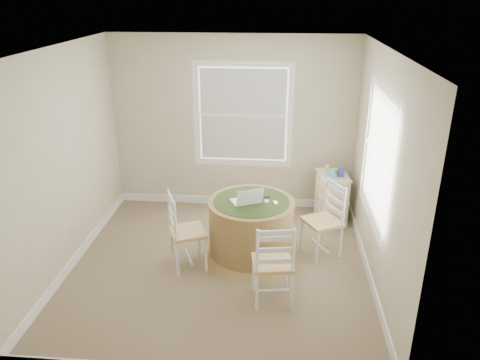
{
  "coord_description": "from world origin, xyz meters",
  "views": [
    {
      "loc": [
        0.68,
        -4.88,
        3.18
      ],
      "look_at": [
        0.22,
        0.45,
        0.97
      ],
      "focal_mm": 35.0,
      "sensor_mm": 36.0,
      "label": 1
    }
  ],
  "objects_px": {
    "chair_right": "(322,221)",
    "corner_chest": "(331,197)",
    "round_table": "(251,226)",
    "laptop": "(247,200)",
    "chair_left": "(188,231)",
    "chair_near": "(273,262)"
  },
  "relations": [
    {
      "from": "chair_near",
      "to": "chair_left",
      "type": "bearing_deg",
      "value": -38.82
    },
    {
      "from": "chair_near",
      "to": "laptop",
      "type": "distance_m",
      "value": 0.97
    },
    {
      "from": "round_table",
      "to": "corner_chest",
      "type": "bearing_deg",
      "value": 27.73
    },
    {
      "from": "chair_right",
      "to": "corner_chest",
      "type": "xyz_separation_m",
      "value": [
        0.21,
        0.98,
        -0.11
      ]
    },
    {
      "from": "laptop",
      "to": "corner_chest",
      "type": "xyz_separation_m",
      "value": [
        1.15,
        1.13,
        -0.43
      ]
    },
    {
      "from": "round_table",
      "to": "chair_right",
      "type": "bearing_deg",
      "value": -10.35
    },
    {
      "from": "laptop",
      "to": "corner_chest",
      "type": "distance_m",
      "value": 1.67
    },
    {
      "from": "round_table",
      "to": "chair_left",
      "type": "bearing_deg",
      "value": -175.3
    },
    {
      "from": "chair_near",
      "to": "corner_chest",
      "type": "relative_size",
      "value": 1.31
    },
    {
      "from": "chair_left",
      "to": "corner_chest",
      "type": "bearing_deg",
      "value": -76.08
    },
    {
      "from": "chair_left",
      "to": "chair_right",
      "type": "height_order",
      "value": "same"
    },
    {
      "from": "round_table",
      "to": "chair_left",
      "type": "relative_size",
      "value": 1.32
    },
    {
      "from": "corner_chest",
      "to": "round_table",
      "type": "bearing_deg",
      "value": -142.86
    },
    {
      "from": "chair_left",
      "to": "chair_near",
      "type": "xyz_separation_m",
      "value": [
        1.03,
        -0.6,
        0.0
      ]
    },
    {
      "from": "chair_near",
      "to": "laptop",
      "type": "xyz_separation_m",
      "value": [
        -0.34,
        0.85,
        0.32
      ]
    },
    {
      "from": "laptop",
      "to": "chair_near",
      "type": "bearing_deg",
      "value": 85.99
    },
    {
      "from": "round_table",
      "to": "laptop",
      "type": "bearing_deg",
      "value": -159.27
    },
    {
      "from": "round_table",
      "to": "laptop",
      "type": "xyz_separation_m",
      "value": [
        -0.05,
        -0.04,
        0.38
      ]
    },
    {
      "from": "round_table",
      "to": "chair_right",
      "type": "xyz_separation_m",
      "value": [
        0.88,
        0.1,
        0.06
      ]
    },
    {
      "from": "chair_left",
      "to": "laptop",
      "type": "xyz_separation_m",
      "value": [
        0.69,
        0.26,
        0.32
      ]
    },
    {
      "from": "round_table",
      "to": "corner_chest",
      "type": "distance_m",
      "value": 1.54
    },
    {
      "from": "chair_near",
      "to": "laptop",
      "type": "height_order",
      "value": "laptop"
    }
  ]
}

